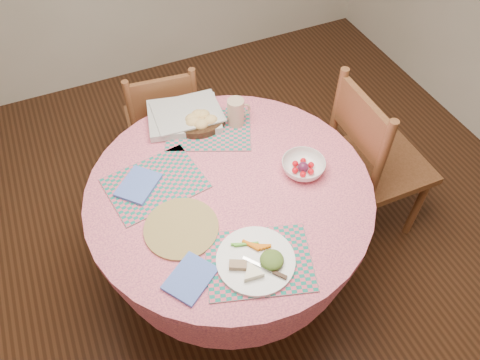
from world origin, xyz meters
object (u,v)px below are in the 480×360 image
(dining_table, at_px, (230,215))
(dinner_plate, at_px, (258,260))
(chair_back, at_px, (164,122))
(latte_mug, at_px, (236,112))
(chair_right, at_px, (373,160))
(wicker_trivet, at_px, (181,228))
(bread_bowl, at_px, (201,121))
(fruit_bowl, at_px, (303,167))

(dining_table, bearing_deg, dinner_plate, -96.81)
(chair_back, height_order, latte_mug, latte_mug)
(chair_right, height_order, latte_mug, chair_right)
(chair_right, bearing_deg, chair_back, 49.23)
(wicker_trivet, relative_size, dinner_plate, 1.00)
(chair_back, distance_m, bread_bowl, 0.54)
(dinner_plate, bearing_deg, chair_right, 25.98)
(chair_back, xyz_separation_m, dinner_plate, (0.02, -1.21, 0.31))
(chair_back, distance_m, dinner_plate, 1.25)
(dinner_plate, relative_size, latte_mug, 2.17)
(dining_table, height_order, chair_right, chair_right)
(chair_right, relative_size, wicker_trivet, 3.35)
(latte_mug, relative_size, fruit_bowl, 0.55)
(chair_right, bearing_deg, latte_mug, 64.30)
(dining_table, height_order, wicker_trivet, wicker_trivet)
(wicker_trivet, distance_m, latte_mug, 0.66)
(bread_bowl, xyz_separation_m, fruit_bowl, (0.31, -0.45, -0.01))
(latte_mug, xyz_separation_m, fruit_bowl, (0.14, -0.40, -0.05))
(wicker_trivet, xyz_separation_m, latte_mug, (0.45, 0.48, 0.07))
(dining_table, height_order, dinner_plate, dinner_plate)
(chair_right, distance_m, chair_back, 1.18)
(chair_right, xyz_separation_m, latte_mug, (-0.63, 0.31, 0.30))
(bread_bowl, bearing_deg, fruit_bowl, -55.45)
(wicker_trivet, bearing_deg, dinner_plate, -50.86)
(chair_back, height_order, dinner_plate, chair_back)
(chair_right, bearing_deg, bread_bowl, 66.27)
(dinner_plate, bearing_deg, fruit_bowl, 41.57)
(dining_table, bearing_deg, bread_bowl, 86.43)
(dinner_plate, height_order, fruit_bowl, fruit_bowl)
(chair_back, distance_m, wicker_trivet, 1.01)
(wicker_trivet, height_order, dinner_plate, dinner_plate)
(chair_right, distance_m, latte_mug, 0.77)
(dining_table, xyz_separation_m, wicker_trivet, (-0.26, -0.12, 0.20))
(chair_right, bearing_deg, wicker_trivet, 99.28)
(dining_table, xyz_separation_m, latte_mug, (0.19, 0.36, 0.27))
(fruit_bowl, bearing_deg, chair_right, 9.95)
(bread_bowl, relative_size, latte_mug, 1.67)
(chair_right, xyz_separation_m, wicker_trivet, (-1.08, -0.16, 0.23))
(bread_bowl, bearing_deg, latte_mug, -16.44)
(dining_table, relative_size, wicker_trivet, 4.13)
(dining_table, distance_m, bread_bowl, 0.47)
(wicker_trivet, xyz_separation_m, bread_bowl, (0.28, 0.52, 0.03))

